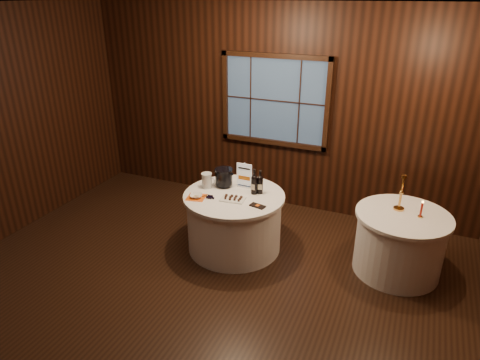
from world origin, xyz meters
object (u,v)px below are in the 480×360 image
at_px(port_bottle_right, 260,183).
at_px(grape_bunch, 210,197).
at_px(side_table, 399,243).
at_px(glass_pitcher, 207,180).
at_px(sign_stand, 244,179).
at_px(main_table, 234,221).
at_px(chocolate_box, 258,206).
at_px(red_candle, 421,211).
at_px(ice_bucket, 224,177).
at_px(chocolate_plate, 233,199).
at_px(cracker_bowl, 196,196).
at_px(port_bottle_left, 254,183).
at_px(brass_candlestick, 401,197).

xyz_separation_m(port_bottle_right, grape_bunch, (-0.51, -0.38, -0.11)).
xyz_separation_m(side_table, glass_pitcher, (-2.41, -0.25, 0.48)).
bearing_deg(sign_stand, glass_pitcher, -152.62).
xyz_separation_m(main_table, grape_bunch, (-0.23, -0.21, 0.40)).
bearing_deg(glass_pitcher, chocolate_box, -23.16).
height_order(chocolate_box, red_candle, red_candle).
bearing_deg(ice_bucket, side_table, 3.10).
distance_m(chocolate_plate, red_candle, 2.17).
bearing_deg(ice_bucket, cracker_bowl, -111.35).
height_order(sign_stand, ice_bucket, sign_stand).
relative_size(chocolate_plate, cracker_bowl, 2.05).
distance_m(port_bottle_right, cracker_bowl, 0.81).
distance_m(chocolate_box, grape_bunch, 0.62).
relative_size(port_bottle_right, grape_bunch, 1.79).
xyz_separation_m(sign_stand, glass_pitcher, (-0.44, -0.22, -0.01)).
distance_m(main_table, glass_pitcher, 0.63).
bearing_deg(cracker_bowl, port_bottle_left, 32.11).
relative_size(port_bottle_left, brass_candlestick, 0.76).
relative_size(main_table, cracker_bowl, 8.40).
height_order(main_table, sign_stand, sign_stand).
bearing_deg(chocolate_plate, ice_bucket, 130.41).
bearing_deg(grape_bunch, port_bottle_left, 36.97).
relative_size(port_bottle_left, cracker_bowl, 2.17).
bearing_deg(red_candle, port_bottle_left, -174.83).
distance_m(chocolate_box, cracker_bowl, 0.79).
bearing_deg(grape_bunch, brass_candlestick, 15.83).
bearing_deg(sign_stand, chocolate_box, -50.74).
relative_size(ice_bucket, grape_bunch, 1.39).
xyz_separation_m(main_table, side_table, (2.00, 0.30, 0.00)).
bearing_deg(side_table, brass_candlestick, 123.91).
bearing_deg(sign_stand, ice_bucket, -159.13).
height_order(main_table, chocolate_box, chocolate_box).
relative_size(port_bottle_left, glass_pitcher, 1.66).
height_order(port_bottle_left, chocolate_box, port_bottle_left).
bearing_deg(side_table, glass_pitcher, -174.17).
distance_m(sign_stand, port_bottle_left, 0.24).
distance_m(port_bottle_left, ice_bucket, 0.45).
relative_size(chocolate_box, cracker_bowl, 1.22).
distance_m(chocolate_box, glass_pitcher, 0.84).
bearing_deg(main_table, port_bottle_right, 31.43).
xyz_separation_m(sign_stand, cracker_bowl, (-0.42, -0.53, -0.09)).
height_order(port_bottle_right, ice_bucket, port_bottle_right).
bearing_deg(side_table, chocolate_box, -163.23).
bearing_deg(red_candle, ice_bucket, -177.05).
bearing_deg(chocolate_plate, brass_candlestick, 16.01).
xyz_separation_m(main_table, glass_pitcher, (-0.41, 0.05, 0.48)).
bearing_deg(port_bottle_right, glass_pitcher, 170.75).
bearing_deg(ice_bucket, port_bottle_left, -6.82).
bearing_deg(red_candle, chocolate_plate, -168.24).
xyz_separation_m(grape_bunch, cracker_bowl, (-0.17, -0.05, 0.00)).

